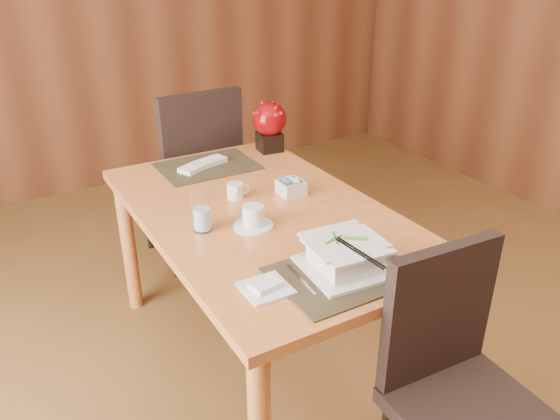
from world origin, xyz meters
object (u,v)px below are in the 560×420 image
sugar_caddy (291,188)px  bread_plate (266,288)px  dining_table (263,231)px  water_glass (202,210)px  berry_decor (269,124)px  far_chair (194,168)px  near_chair (457,376)px  coffee_cup (253,218)px  soup_setting (345,256)px  creamer_jug (235,191)px

sugar_caddy → bread_plate: (-0.44, -0.57, -0.03)m
sugar_caddy → dining_table: bearing=-157.6°
water_glass → berry_decor: bearing=44.9°
dining_table → far_chair: far_chair is taller
water_glass → near_chair: 1.03m
dining_table → water_glass: water_glass is taller
coffee_cup → near_chair: near_chair is taller
bread_plate → near_chair: 0.64m
soup_setting → sugar_caddy: bearing=79.7°
berry_decor → bread_plate: 1.28m
sugar_caddy → near_chair: near_chair is taller
water_glass → bread_plate: 0.47m
berry_decor → bread_plate: size_ratio=1.78×
sugar_caddy → far_chair: far_chair is taller
bread_plate → coffee_cup: bearing=67.6°
creamer_jug → near_chair: (0.23, -1.06, -0.27)m
bread_plate → dining_table: bearing=62.6°
creamer_jug → far_chair: size_ratio=0.09×
coffee_cup → water_glass: 0.19m
sugar_caddy → berry_decor: bearing=70.0°
sugar_caddy → creamer_jug: bearing=158.1°
creamer_jug → far_chair: bearing=93.1°
water_glass → creamer_jug: (0.23, 0.20, -0.05)m
creamer_jug → bread_plate: bearing=-95.8°
water_glass → sugar_caddy: 0.47m
near_chair → coffee_cup: bearing=112.9°
bread_plate → berry_decor: bearing=60.3°
coffee_cup → near_chair: bearing=-70.2°
berry_decor → far_chair: far_chair is taller
far_chair → water_glass: bearing=66.6°
bread_plate → near_chair: near_chair is taller
water_glass → creamer_jug: water_glass is taller
berry_decor → near_chair: (-0.18, -1.50, -0.38)m
sugar_caddy → water_glass: bearing=-166.0°
coffee_cup → berry_decor: bearing=56.6°
creamer_jug → far_chair: (0.13, 0.80, -0.20)m
coffee_cup → sugar_caddy: (0.28, 0.18, -0.01)m
creamer_jug → berry_decor: 0.61m
water_glass → berry_decor: berry_decor is taller
coffee_cup → creamer_jug: coffee_cup is taller
berry_decor → near_chair: 1.56m
dining_table → berry_decor: 0.75m
dining_table → berry_decor: (0.37, 0.60, 0.24)m
far_chair → sugar_caddy: bearing=92.1°
bread_plate → far_chair: size_ratio=0.14×
coffee_cup → near_chair: 0.88m
far_chair → bread_plate: bearing=73.0°
sugar_caddy → bread_plate: sugar_caddy is taller
dining_table → soup_setting: bearing=-88.3°
creamer_jug → berry_decor: bearing=59.3°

